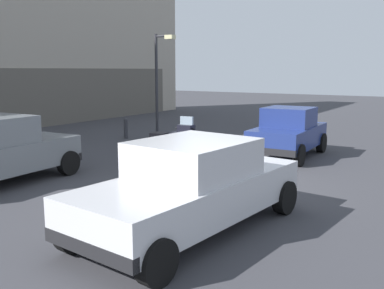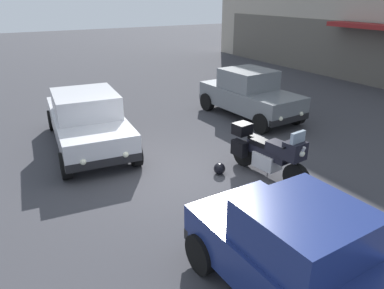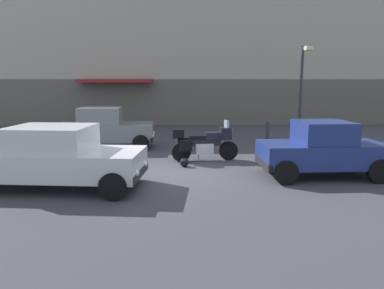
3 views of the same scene
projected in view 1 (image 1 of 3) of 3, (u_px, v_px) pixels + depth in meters
ground_plane at (211, 184)px, 10.53m from camera, size 80.00×80.00×0.00m
motorcycle at (175, 145)px, 12.30m from camera, size 2.26×0.87×1.36m
helmet at (188, 170)px, 11.37m from camera, size 0.28×0.28×0.28m
car_sedan_far at (192, 186)px, 7.33m from camera, size 4.69×2.29×1.56m
car_compact_side at (288, 132)px, 13.76m from camera, size 3.52×1.80×1.56m
streetlamp_curbside at (160, 74)px, 17.76m from camera, size 0.28×0.94×4.16m
bollard_curbside at (126, 127)px, 17.48m from camera, size 0.16×0.16×0.84m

